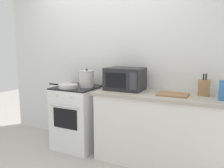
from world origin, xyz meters
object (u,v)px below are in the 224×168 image
at_px(stove, 78,117).
at_px(microwave, 125,79).
at_px(stock_pot, 87,79).
at_px(frying_pan, 68,86).
at_px(pasta_box, 223,90).
at_px(knife_block, 204,88).
at_px(cutting_board, 173,94).

height_order(stove, microwave, microwave).
height_order(stock_pot, microwave, microwave).
xyz_separation_m(frying_pan, microwave, (0.79, 0.21, 0.12)).
height_order(stock_pot, pasta_box, stock_pot).
distance_m(microwave, pasta_box, 1.20).
bearing_deg(stove, knife_block, 4.69).
height_order(stove, frying_pan, frying_pan).
height_order(frying_pan, pasta_box, pasta_box).
bearing_deg(stock_pot, stove, -159.04).
relative_size(stove, pasta_box, 4.18).
xyz_separation_m(stove, microwave, (0.73, 0.08, 0.61)).
height_order(cutting_board, pasta_box, pasta_box).
bearing_deg(frying_pan, knife_block, 8.80).
xyz_separation_m(frying_pan, knife_block, (1.78, 0.28, 0.07)).
height_order(frying_pan, microwave, microwave).
height_order(stove, stock_pot, stock_pot).
bearing_deg(frying_pan, cutting_board, 5.38).
bearing_deg(stove, stock_pot, 20.96).
distance_m(frying_pan, cutting_board, 1.45).
bearing_deg(microwave, knife_block, 3.57).
bearing_deg(microwave, frying_pan, -164.85).
relative_size(stock_pot, frying_pan, 0.65).
relative_size(stove, cutting_board, 2.56).
height_order(stove, knife_block, knife_block).
bearing_deg(stove, microwave, 6.20).
relative_size(cutting_board, pasta_box, 1.64).
xyz_separation_m(stock_pot, knife_block, (1.58, 0.09, -0.02)).
xyz_separation_m(stock_pot, cutting_board, (1.24, -0.05, -0.11)).
xyz_separation_m(stock_pot, pasta_box, (1.78, -0.08, -0.01)).
distance_m(stock_pot, frying_pan, 0.29).
bearing_deg(knife_block, frying_pan, -171.20).
height_order(cutting_board, knife_block, knife_block).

